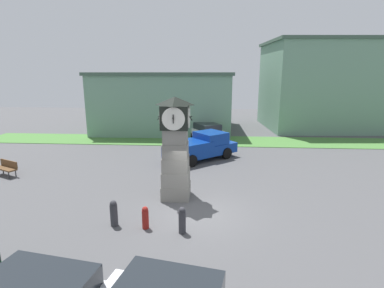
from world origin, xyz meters
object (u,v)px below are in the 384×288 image
(clock_tower, at_px, (176,149))
(car_silver_hatch, at_px, (206,132))
(bollard_near_tower, at_px, (114,213))
(bollard_far_row, at_px, (182,220))
(pickup_truck, at_px, (201,146))
(bollard_mid_row, at_px, (145,217))
(bench, at_px, (7,167))

(clock_tower, xyz_separation_m, car_silver_hatch, (1.17, 12.75, -1.65))
(car_silver_hatch, bearing_deg, bollard_near_tower, -101.85)
(bollard_far_row, xyz_separation_m, car_silver_hatch, (0.53, 16.09, 0.26))
(car_silver_hatch, relative_size, pickup_truck, 0.83)
(bollard_near_tower, height_order, car_silver_hatch, car_silver_hatch)
(bollard_far_row, height_order, pickup_truck, pickup_truck)
(bollard_near_tower, relative_size, bollard_far_row, 1.02)
(clock_tower, xyz_separation_m, pickup_truck, (0.96, 6.64, -1.51))
(bollard_near_tower, xyz_separation_m, pickup_truck, (3.09, 9.61, 0.39))
(clock_tower, xyz_separation_m, bollard_near_tower, (-2.13, -2.97, -1.90))
(bollard_far_row, relative_size, pickup_truck, 0.20)
(bollard_mid_row, relative_size, bollard_far_row, 0.87)
(bollard_far_row, bearing_deg, car_silver_hatch, 88.12)
(car_silver_hatch, height_order, bench, car_silver_hatch)
(bollard_far_row, distance_m, pickup_truck, 10.00)
(bollard_far_row, height_order, bench, bollard_far_row)
(bollard_near_tower, xyz_separation_m, car_silver_hatch, (3.30, 15.72, 0.25))
(car_silver_hatch, bearing_deg, pickup_truck, -91.97)
(bollard_mid_row, bearing_deg, bollard_far_row, -9.11)
(clock_tower, bearing_deg, pickup_truck, 81.79)
(bollard_mid_row, distance_m, bench, 11.04)
(bollard_near_tower, bearing_deg, bench, 146.83)
(bollard_mid_row, xyz_separation_m, pickup_truck, (1.79, 9.75, 0.47))
(bollard_near_tower, bearing_deg, bollard_mid_row, -5.98)
(clock_tower, relative_size, pickup_truck, 0.93)
(bench, bearing_deg, bollard_far_row, -27.61)
(clock_tower, bearing_deg, bollard_mid_row, -105.00)
(bollard_far_row, bearing_deg, bollard_mid_row, 170.89)
(clock_tower, distance_m, bollard_mid_row, 3.78)
(bollard_mid_row, xyz_separation_m, car_silver_hatch, (2.00, 15.86, 0.33))
(bench, bearing_deg, car_silver_hatch, 41.79)
(car_silver_hatch, bearing_deg, bench, -138.21)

